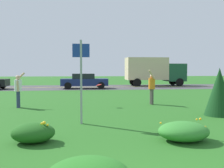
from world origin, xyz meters
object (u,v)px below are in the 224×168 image
person_catcher_orange_shirt (152,86)px  sign_post_near_path (81,73)px  car_navy_center_left (84,81)px  box_truck_dark_green (154,70)px  person_thrower_white_shirt (18,88)px  frisbee_red (99,85)px

person_catcher_orange_shirt → sign_post_near_path: bearing=-129.6°
car_navy_center_left → box_truck_dark_green: (8.01, 3.55, 1.06)m
car_navy_center_left → box_truck_dark_green: 8.83m
person_thrower_white_shirt → box_truck_dark_green: box_truck_dark_green is taller
frisbee_red → box_truck_dark_green: 17.65m
sign_post_near_path → box_truck_dark_green: (8.33, 20.03, 0.13)m
sign_post_near_path → box_truck_dark_green: size_ratio=0.42×
sign_post_near_path → person_thrower_white_shirt: (-2.98, 4.07, -0.75)m
person_thrower_white_shirt → frisbee_red: bearing=-0.4°
person_catcher_orange_shirt → car_navy_center_left: (-3.34, 12.07, -0.21)m
person_catcher_orange_shirt → car_navy_center_left: bearing=105.5°
sign_post_near_path → person_catcher_orange_shirt: (3.65, 4.41, -0.73)m
sign_post_near_path → box_truck_dark_green: box_truck_dark_green is taller
car_navy_center_left → sign_post_near_path: bearing=-91.1°
box_truck_dark_green → person_catcher_orange_shirt: bearing=-106.7°
sign_post_near_path → car_navy_center_left: 16.51m
person_thrower_white_shirt → car_navy_center_left: size_ratio=0.38×
person_thrower_white_shirt → frisbee_red: size_ratio=6.25×
person_thrower_white_shirt → box_truck_dark_green: bearing=54.7°
person_catcher_orange_shirt → frisbee_red: 2.81m
person_thrower_white_shirt → car_navy_center_left: bearing=75.1°
sign_post_near_path → person_catcher_orange_shirt: 5.78m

